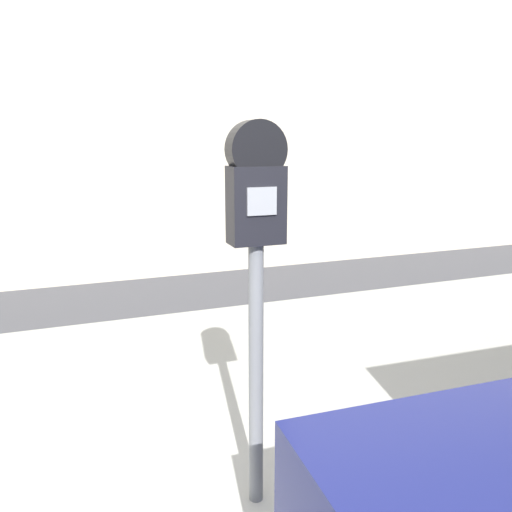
% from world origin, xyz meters
% --- Properties ---
extents(sidewalk, '(24.00, 2.80, 0.15)m').
position_xyz_m(sidewalk, '(0.00, 2.20, 0.07)').
color(sidewalk, '#ADAAA3').
rests_on(sidewalk, ground_plane).
extents(building_facade, '(24.00, 0.30, 5.28)m').
position_xyz_m(building_facade, '(0.00, 5.50, 2.64)').
color(building_facade, beige).
rests_on(building_facade, ground_plane).
extents(parking_meter, '(0.21, 0.12, 1.52)m').
position_xyz_m(parking_meter, '(0.37, 1.22, 1.24)').
color(parking_meter, slate).
rests_on(parking_meter, sidewalk).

